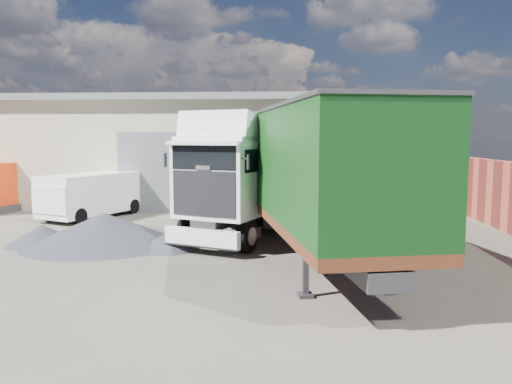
{
  "coord_description": "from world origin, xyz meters",
  "views": [
    {
      "loc": [
        3.68,
        -11.8,
        3.39
      ],
      "look_at": [
        2.67,
        3.0,
        1.74
      ],
      "focal_mm": 35.0,
      "sensor_mm": 36.0,
      "label": 1
    }
  ],
  "objects": [
    {
      "name": "ground",
      "position": [
        0.0,
        0.0,
        0.0
      ],
      "size": [
        120.0,
        120.0,
        0.0
      ],
      "primitive_type": "plane",
      "color": "#2A2822",
      "rests_on": "ground"
    },
    {
      "name": "warehouse",
      "position": [
        -6.0,
        16.0,
        2.66
      ],
      "size": [
        30.6,
        12.6,
        5.42
      ],
      "color": "#B4AC8A",
      "rests_on": "ground"
    },
    {
      "name": "tractor_unit",
      "position": [
        1.9,
        3.94,
        1.75
      ],
      "size": [
        4.38,
        6.5,
        4.16
      ],
      "rotation": [
        0.0,
        0.0,
        -0.37
      ],
      "color": "black",
      "rests_on": "ground"
    },
    {
      "name": "box_trailer",
      "position": [
        4.09,
        2.69,
        2.53
      ],
      "size": [
        5.19,
        12.76,
        4.15
      ],
      "rotation": [
        0.0,
        0.0,
        0.21
      ],
      "color": "#2D2D30",
      "rests_on": "ground"
    },
    {
      "name": "panel_van",
      "position": [
        -4.7,
        8.37,
        0.96
      ],
      "size": [
        3.45,
        4.89,
        1.85
      ],
      "rotation": [
        0.0,
        0.0,
        -0.4
      ],
      "color": "black",
      "rests_on": "ground"
    },
    {
      "name": "gravel_heap",
      "position": [
        -2.19,
        3.14,
        0.48
      ],
      "size": [
        6.84,
        6.45,
        1.04
      ],
      "rotation": [
        0.0,
        0.0,
        0.37
      ],
      "color": "black",
      "rests_on": "ground"
    }
  ]
}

